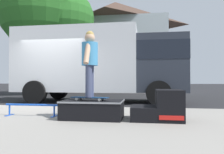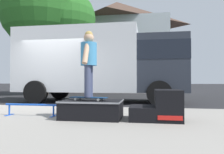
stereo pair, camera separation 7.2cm
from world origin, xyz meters
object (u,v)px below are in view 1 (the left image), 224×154
Objects in this scene: skateboard at (90,98)px; street_tree_main at (48,11)px; skater_kid at (90,58)px; kicker_ramp at (161,107)px; grind_rail at (32,107)px; box_truck at (101,62)px; skate_box at (93,109)px.

street_tree_main reaches higher than skateboard.
skateboard is 0.81m from skater_kid.
grind_rail is at bearing 177.91° from kicker_ramp.
box_truck reaches higher than kicker_ramp.
grind_rail is at bearing 175.90° from skate_box.
skateboard is at bearing -5.70° from grind_rail.
kicker_ramp is 1.22× the size of skateboard.
skateboard is (-1.42, -0.03, 0.18)m from kicker_ramp.
street_tree_main is (-5.14, 8.79, 5.13)m from skate_box.
skateboard is at bearing -60.09° from street_tree_main.
grind_rail is 0.14× the size of street_tree_main.
skater_kid is (-0.06, -0.03, 1.03)m from skate_box.
skater_kid is (1.34, -0.13, 1.04)m from grind_rail.
street_tree_main reaches higher than skater_kid.
kicker_ramp is at bearing -2.09° from grind_rail.
skateboard is 0.10× the size of street_tree_main.
skate_box is at bearing -80.59° from box_truck.
skateboard reaches higher than skate_box.
kicker_ramp is at bearing -53.55° from street_tree_main.
box_truck is 7.09m from street_tree_main.
kicker_ramp is 1.43m from skateboard.
skateboard is at bearing -178.67° from kicker_ramp.
kicker_ramp is 0.12× the size of street_tree_main.
street_tree_main is at bearing 126.45° from kicker_ramp.
kicker_ramp is 12.06m from street_tree_main.
skate_box is 0.14× the size of street_tree_main.
grind_rail is 1.36m from skateboard.
box_truck is at bearing 98.59° from skateboard.
skater_kid is at bearing -152.31° from skate_box.
street_tree_main is (-4.37, 4.14, 3.74)m from box_truck.
skateboard is 11.30m from street_tree_main.
skater_kid reaches higher than skate_box.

